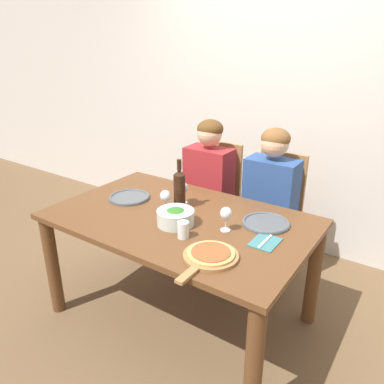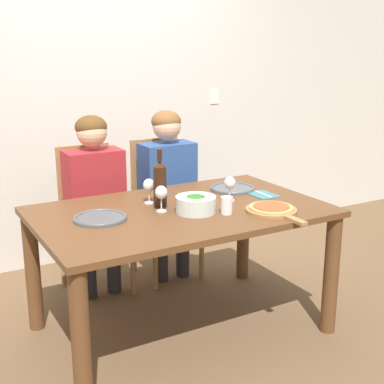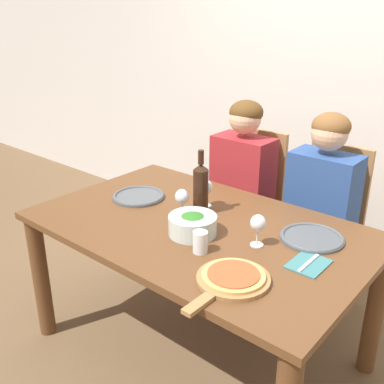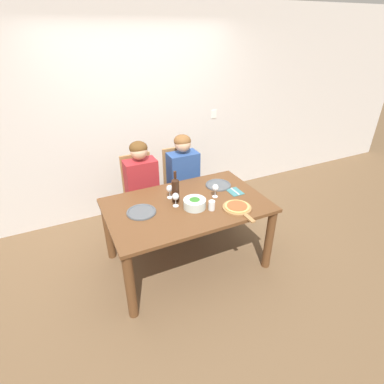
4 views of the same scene
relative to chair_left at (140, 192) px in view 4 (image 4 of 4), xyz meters
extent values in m
plane|color=brown|center=(0.25, -0.86, -0.54)|extent=(40.00, 40.00, 0.00)
cube|color=silver|center=(0.25, 0.59, 0.81)|extent=(10.00, 0.05, 2.70)
cube|color=white|center=(1.35, 0.56, 0.71)|extent=(0.08, 0.01, 0.12)
cube|color=brown|center=(0.25, -0.86, 0.21)|extent=(1.65, 1.03, 0.04)
cylinder|color=brown|center=(-0.51, -1.31, -0.17)|extent=(0.09, 0.09, 0.73)
cylinder|color=brown|center=(1.02, -1.31, -0.17)|extent=(0.09, 0.09, 0.73)
cylinder|color=brown|center=(-0.51, -0.40, -0.17)|extent=(0.09, 0.09, 0.73)
cylinder|color=brown|center=(1.02, -0.40, -0.17)|extent=(0.09, 0.09, 0.73)
cube|color=#9E7042|center=(0.00, -0.08, -0.08)|extent=(0.42, 0.42, 0.04)
cube|color=#9E7042|center=(0.00, 0.11, 0.21)|extent=(0.38, 0.03, 0.54)
cylinder|color=#9E7042|center=(-0.19, -0.27, -0.32)|extent=(0.04, 0.04, 0.44)
cylinder|color=#9E7042|center=(0.19, -0.27, -0.32)|extent=(0.04, 0.04, 0.44)
cylinder|color=#9E7042|center=(-0.19, 0.11, -0.32)|extent=(0.04, 0.04, 0.44)
cylinder|color=#9E7042|center=(0.19, 0.11, -0.32)|extent=(0.04, 0.04, 0.44)
cube|color=#9E7042|center=(0.55, -0.08, -0.08)|extent=(0.42, 0.42, 0.04)
cube|color=#9E7042|center=(0.55, 0.11, 0.21)|extent=(0.38, 0.03, 0.54)
cylinder|color=#9E7042|center=(0.36, -0.27, -0.32)|extent=(0.04, 0.04, 0.44)
cylinder|color=#9E7042|center=(0.74, -0.27, -0.32)|extent=(0.04, 0.04, 0.44)
cylinder|color=#9E7042|center=(0.36, 0.11, -0.32)|extent=(0.04, 0.04, 0.44)
cylinder|color=#9E7042|center=(0.74, 0.11, -0.32)|extent=(0.04, 0.04, 0.44)
cylinder|color=#28282D|center=(-0.09, -0.16, -0.30)|extent=(0.10, 0.10, 0.47)
cylinder|color=#28282D|center=(0.09, -0.16, -0.30)|extent=(0.10, 0.10, 0.47)
cube|color=maroon|center=(0.00, -0.10, 0.20)|extent=(0.38, 0.22, 0.54)
cylinder|color=maroon|center=(-0.20, -0.35, 0.05)|extent=(0.07, 0.31, 0.14)
cylinder|color=maroon|center=(0.20, -0.35, 0.05)|extent=(0.07, 0.31, 0.14)
sphere|color=#DBAD89|center=(0.00, -0.10, 0.59)|extent=(0.20, 0.20, 0.20)
ellipsoid|color=#563819|center=(0.00, -0.09, 0.63)|extent=(0.21, 0.21, 0.15)
cylinder|color=#28282D|center=(0.46, -0.16, -0.30)|extent=(0.10, 0.10, 0.47)
cylinder|color=#28282D|center=(0.64, -0.16, -0.30)|extent=(0.10, 0.10, 0.47)
cube|color=navy|center=(0.55, -0.10, 0.20)|extent=(0.38, 0.22, 0.54)
cylinder|color=navy|center=(0.35, -0.35, 0.05)|extent=(0.07, 0.31, 0.14)
cylinder|color=navy|center=(0.75, -0.35, 0.05)|extent=(0.07, 0.31, 0.14)
sphere|color=#DBAD89|center=(0.55, -0.10, 0.59)|extent=(0.20, 0.20, 0.20)
ellipsoid|color=brown|center=(0.55, -0.09, 0.63)|extent=(0.21, 0.21, 0.15)
cylinder|color=black|center=(0.18, -0.75, 0.35)|extent=(0.08, 0.08, 0.24)
cone|color=black|center=(0.18, -0.75, 0.48)|extent=(0.08, 0.08, 0.03)
cylinder|color=black|center=(0.18, -0.75, 0.54)|extent=(0.03, 0.03, 0.07)
cylinder|color=silver|center=(0.30, -0.96, 0.28)|extent=(0.23, 0.23, 0.09)
ellipsoid|color=#2D6B23|center=(0.30, -0.96, 0.28)|extent=(0.19, 0.19, 0.10)
cylinder|color=#4C5156|center=(-0.22, -0.81, 0.24)|extent=(0.29, 0.29, 0.01)
torus|color=#4C5156|center=(-0.22, -0.81, 0.24)|extent=(0.29, 0.29, 0.02)
cylinder|color=#4C5156|center=(0.75, -0.64, 0.24)|extent=(0.29, 0.29, 0.01)
torus|color=#4C5156|center=(0.75, -0.64, 0.24)|extent=(0.29, 0.29, 0.02)
cylinder|color=#9E7042|center=(0.67, -1.16, 0.24)|extent=(0.29, 0.29, 0.02)
cube|color=#9E7042|center=(0.67, -1.37, 0.24)|extent=(0.04, 0.14, 0.02)
cylinder|color=tan|center=(0.67, -1.16, 0.26)|extent=(0.25, 0.25, 0.01)
cylinder|color=#AD4C28|center=(0.67, -1.16, 0.26)|extent=(0.21, 0.21, 0.01)
cylinder|color=silver|center=(0.14, -0.66, 0.23)|extent=(0.06, 0.06, 0.01)
cylinder|color=silver|center=(0.14, -0.66, 0.27)|extent=(0.01, 0.01, 0.07)
ellipsoid|color=silver|center=(0.14, -0.66, 0.34)|extent=(0.07, 0.07, 0.08)
ellipsoid|color=maroon|center=(0.14, -0.66, 0.33)|extent=(0.06, 0.06, 0.03)
cylinder|color=silver|center=(0.59, -0.86, 0.23)|extent=(0.06, 0.06, 0.01)
cylinder|color=silver|center=(0.59, -0.86, 0.27)|extent=(0.01, 0.01, 0.07)
ellipsoid|color=silver|center=(0.59, -0.86, 0.34)|extent=(0.07, 0.07, 0.08)
ellipsoid|color=maroon|center=(0.59, -0.86, 0.33)|extent=(0.06, 0.06, 0.03)
cylinder|color=silver|center=(0.13, -0.85, 0.23)|extent=(0.06, 0.06, 0.01)
cylinder|color=silver|center=(0.13, -0.85, 0.27)|extent=(0.01, 0.01, 0.07)
ellipsoid|color=silver|center=(0.13, -0.85, 0.34)|extent=(0.07, 0.07, 0.08)
ellipsoid|color=maroon|center=(0.13, -0.85, 0.33)|extent=(0.06, 0.06, 0.03)
cylinder|color=silver|center=(0.43, -1.07, 0.28)|extent=(0.07, 0.07, 0.10)
cube|color=#387075|center=(0.84, -0.86, 0.23)|extent=(0.14, 0.18, 0.01)
cube|color=silver|center=(0.84, -0.86, 0.24)|extent=(0.01, 0.17, 0.01)
camera|label=1|loc=(1.54, -2.59, 1.27)|focal=35.00mm
camera|label=2|loc=(-1.14, -3.45, 1.13)|focal=50.00mm
camera|label=3|loc=(1.51, -2.40, 1.21)|focal=42.00mm
camera|label=4|loc=(-0.85, -3.27, 1.84)|focal=28.00mm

